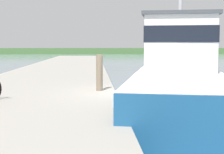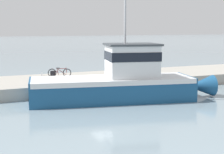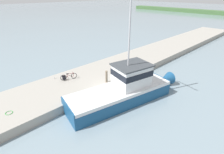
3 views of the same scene
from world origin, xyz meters
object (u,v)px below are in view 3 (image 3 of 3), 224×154
object	(u,v)px
water_bottle_by_bike	(61,76)
mooring_post	(106,77)
water_bottle_on_curb	(54,78)
fishing_boat_main	(125,88)
bicycle_touring	(67,77)

from	to	relation	value
water_bottle_by_bike	mooring_post	bearing A→B (deg)	32.09
mooring_post	water_bottle_by_bike	world-z (taller)	mooring_post
water_bottle_on_curb	water_bottle_by_bike	world-z (taller)	water_bottle_on_curb
water_bottle_by_bike	fishing_boat_main	bearing A→B (deg)	19.65
mooring_post	water_bottle_by_bike	distance (m)	5.24
bicycle_touring	mooring_post	world-z (taller)	mooring_post
fishing_boat_main	bicycle_touring	distance (m)	6.54
mooring_post	water_bottle_on_curb	bearing A→B (deg)	-141.53
bicycle_touring	water_bottle_on_curb	distance (m)	1.47
fishing_boat_main	water_bottle_on_curb	size ratio (longest dim) A/B	46.04
fishing_boat_main	bicycle_touring	world-z (taller)	fishing_boat_main
fishing_boat_main	water_bottle_by_bike	world-z (taller)	fishing_boat_main
water_bottle_by_bike	water_bottle_on_curb	bearing A→B (deg)	-91.99
fishing_boat_main	mooring_post	world-z (taller)	fishing_boat_main
fishing_boat_main	mooring_post	distance (m)	2.78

